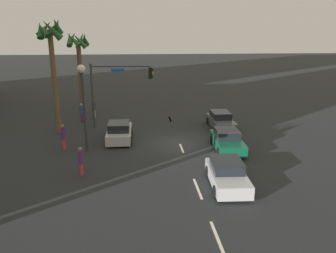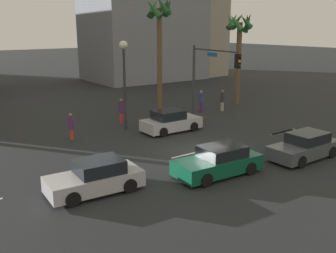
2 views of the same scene
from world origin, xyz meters
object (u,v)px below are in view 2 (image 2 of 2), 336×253
pedestrian_2 (201,100)px  palm_tree_2 (239,35)px  streetlamp (124,68)px  pedestrian_3 (222,100)px  pedestrian_0 (71,126)px  car_0 (96,178)px  pedestrian_1 (121,110)px  car_2 (305,147)px  car_3 (171,122)px  car_5 (218,162)px  traffic_signal (209,71)px  palm_tree_1 (160,25)px

pedestrian_2 → palm_tree_2: size_ratio=0.22×
streetlamp → pedestrian_3: bearing=3.9°
pedestrian_3 → palm_tree_2: 6.50m
pedestrian_0 → pedestrian_3: bearing=3.8°
car_0 → streetlamp: streetlamp is taller
pedestrian_0 → pedestrian_1: pedestrian_1 is taller
car_2 → palm_tree_2: (8.10, 13.30, 5.63)m
car_3 → car_2: bearing=-72.7°
car_0 → pedestrian_0: (2.16, 8.23, 0.28)m
car_5 → pedestrian_1: size_ratio=2.38×
car_3 → pedestrian_3: pedestrian_3 is taller
pedestrian_3 → traffic_signal: bearing=-147.4°
car_0 → palm_tree_1: 17.33m
car_0 → car_5: (5.77, -1.58, -0.00)m
car_2 → pedestrian_2: bearing=75.9°
car_2 → car_5: 5.61m
pedestrian_1 → traffic_signal: bearing=-31.6°
streetlamp → pedestrian_0: size_ratio=3.50×
car_0 → pedestrian_2: pedestrian_2 is taller
traffic_signal → palm_tree_2: palm_tree_2 is taller
car_2 → palm_tree_2: palm_tree_2 is taller
streetlamp → palm_tree_1: bearing=31.3°
car_0 → pedestrian_0: size_ratio=2.40×
car_3 → pedestrian_3: (7.51, 2.86, 0.27)m
car_2 → pedestrian_1: 13.47m
traffic_signal → pedestrian_1: size_ratio=3.00×
pedestrian_0 → car_0: bearing=-104.7°
pedestrian_1 → palm_tree_2: (12.57, 0.60, 5.28)m
car_3 → pedestrian_2: size_ratio=2.30×
car_2 → traffic_signal: (1.06, 9.30, 3.23)m
car_2 → pedestrian_3: pedestrian_3 is taller
pedestrian_0 → palm_tree_2: 18.23m
pedestrian_0 → palm_tree_1: bearing=19.9°
car_3 → pedestrian_2: 7.03m
car_2 → pedestrian_0: 14.11m
traffic_signal → palm_tree_1: (-1.15, 4.72, 3.28)m
pedestrian_1 → pedestrian_3: pedestrian_1 is taller
car_0 → traffic_signal: 14.47m
car_2 → palm_tree_1: palm_tree_1 is taller
car_5 → palm_tree_1: (5.44, 13.08, 6.51)m
pedestrian_1 → palm_tree_2: palm_tree_2 is taller
car_2 → pedestrian_3: (4.77, 11.67, 0.30)m
streetlamp → traffic_signal: bearing=-15.5°
pedestrian_1 → pedestrian_2: bearing=-0.8°
traffic_signal → pedestrian_1: traffic_signal is taller
pedestrian_3 → palm_tree_1: palm_tree_1 is taller
pedestrian_3 → palm_tree_1: bearing=154.3°
car_5 → car_3: bearing=70.5°
pedestrian_3 → palm_tree_2: size_ratio=0.22×
car_5 → pedestrian_0: size_ratio=2.57×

